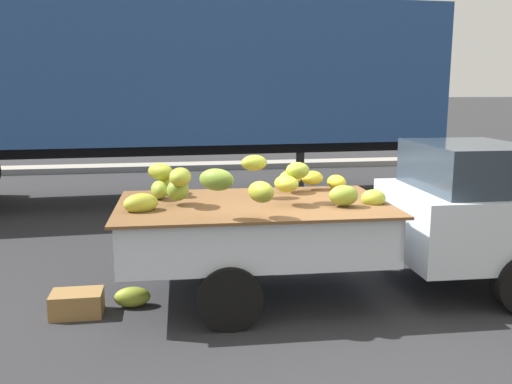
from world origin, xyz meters
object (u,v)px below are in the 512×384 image
pickup_truck (428,215)px  produce_crate (77,303)px  fallen_banana_bunch_near_tailgate (132,297)px  semi_trailer (138,76)px

pickup_truck → produce_crate: (-3.90, -0.12, -0.76)m
pickup_truck → fallen_banana_bunch_near_tailgate: (-3.34, 0.01, -0.78)m
pickup_truck → semi_trailer: bearing=122.6°
pickup_truck → produce_crate: pickup_truck is taller
semi_trailer → produce_crate: 6.36m
produce_crate → pickup_truck: bearing=1.8°
pickup_truck → semi_trailer: semi_trailer is taller
produce_crate → semi_trailer: bearing=85.1°
fallen_banana_bunch_near_tailgate → produce_crate: bearing=-166.5°
fallen_banana_bunch_near_tailgate → pickup_truck: bearing=-0.2°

